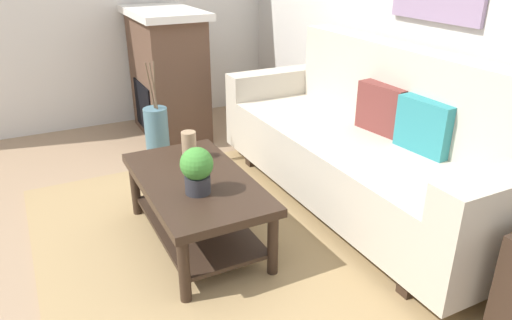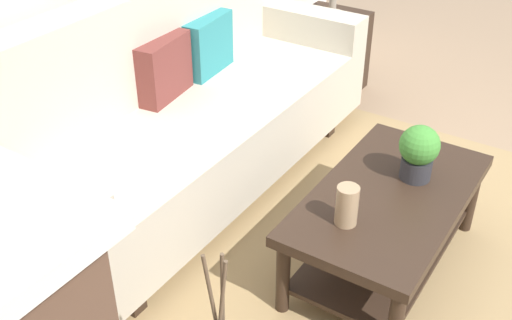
# 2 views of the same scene
# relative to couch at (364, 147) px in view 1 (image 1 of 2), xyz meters

# --- Properties ---
(ground_plane) EXTENTS (9.07, 9.07, 0.00)m
(ground_plane) POSITION_rel_couch_xyz_m (0.04, -1.58, -0.43)
(ground_plane) COLOR #9E7F60
(wall_back) EXTENTS (5.07, 0.10, 2.70)m
(wall_back) POSITION_rel_couch_xyz_m (0.04, 0.54, 0.92)
(wall_back) COLOR silver
(wall_back) RESTS_ON ground_plane
(area_rug) EXTENTS (2.56, 2.06, 0.01)m
(area_rug) POSITION_rel_couch_xyz_m (0.04, -1.08, -0.43)
(area_rug) COLOR #A38456
(area_rug) RESTS_ON ground_plane
(couch) EXTENTS (2.41, 0.84, 1.08)m
(couch) POSITION_rel_couch_xyz_m (0.00, 0.00, 0.00)
(couch) COLOR beige
(couch) RESTS_ON ground_plane
(throw_pillow_maroon) EXTENTS (0.37, 0.17, 0.32)m
(throw_pillow_maroon) POSITION_rel_couch_xyz_m (0.00, 0.12, 0.25)
(throw_pillow_maroon) COLOR brown
(throw_pillow_maroon) RESTS_ON couch
(throw_pillow_teal) EXTENTS (0.37, 0.15, 0.32)m
(throw_pillow_teal) POSITION_rel_couch_xyz_m (0.38, 0.12, 0.25)
(throw_pillow_teal) COLOR teal
(throw_pillow_teal) RESTS_ON couch
(coffee_table) EXTENTS (1.10, 0.60, 0.43)m
(coffee_table) POSITION_rel_couch_xyz_m (-0.06, -1.18, -0.12)
(coffee_table) COLOR #332319
(coffee_table) RESTS_ON ground_plane
(tabletop_vase) EXTENTS (0.09, 0.09, 0.17)m
(tabletop_vase) POSITION_rel_couch_xyz_m (-0.36, -1.11, 0.09)
(tabletop_vase) COLOR tan
(tabletop_vase) RESTS_ON coffee_table
(potted_plant_tabletop) EXTENTS (0.18, 0.18, 0.26)m
(potted_plant_tabletop) POSITION_rel_couch_xyz_m (0.11, -1.23, 0.14)
(potted_plant_tabletop) COLOR #2D2D33
(potted_plant_tabletop) RESTS_ON coffee_table
(fireplace) EXTENTS (1.02, 0.58, 1.16)m
(fireplace) POSITION_rel_couch_xyz_m (-1.95, -0.75, 0.15)
(fireplace) COLOR brown
(fireplace) RESTS_ON ground_plane
(floor_vase) EXTENTS (0.19, 0.19, 0.51)m
(floor_vase) POSITION_rel_couch_xyz_m (-1.20, -1.09, -0.17)
(floor_vase) COLOR slate
(floor_vase) RESTS_ON ground_plane
(floor_vase_branch_a) EXTENTS (0.04, 0.04, 0.36)m
(floor_vase_branch_a) POSITION_rel_couch_xyz_m (-1.18, -1.09, 0.26)
(floor_vase_branch_a) COLOR brown
(floor_vase_branch_a) RESTS_ON floor_vase
(floor_vase_branch_b) EXTENTS (0.04, 0.04, 0.36)m
(floor_vase_branch_b) POSITION_rel_couch_xyz_m (-1.21, -1.07, 0.26)
(floor_vase_branch_b) COLOR brown
(floor_vase_branch_b) RESTS_ON floor_vase
(floor_vase_branch_c) EXTENTS (0.01, 0.05, 0.36)m
(floor_vase_branch_c) POSITION_rel_couch_xyz_m (-1.21, -1.10, 0.26)
(floor_vase_branch_c) COLOR brown
(floor_vase_branch_c) RESTS_ON floor_vase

